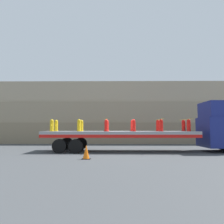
{
  "coord_description": "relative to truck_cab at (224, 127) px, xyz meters",
  "views": [
    {
      "loc": [
        -0.35,
        -14.84,
        1.57
      ],
      "look_at": [
        -0.53,
        0.0,
        2.67
      ],
      "focal_mm": 35.0,
      "sensor_mm": 36.0,
      "label": 1
    }
  ],
  "objects": [
    {
      "name": "fire_hydrant_yellow_far_0",
      "position": [
        -11.5,
        0.53,
        0.1
      ],
      "size": [
        0.3,
        0.51,
        0.79
      ],
      "color": "gold",
      "rests_on": "flatbed_trailer"
    },
    {
      "name": "fire_hydrant_yellow_near_0",
      "position": [
        -11.5,
        -0.53,
        0.1
      ],
      "size": [
        0.3,
        0.51,
        0.79
      ],
      "color": "gold",
      "rests_on": "flatbed_trailer"
    },
    {
      "name": "rock_cliff",
      "position": [
        -7.02,
        8.39,
        1.53
      ],
      "size": [
        60.0,
        3.3,
        6.34
      ],
      "color": "#84755B",
      "rests_on": "ground_plane"
    },
    {
      "name": "fire_hydrant_red_far_3",
      "position": [
        -6.12,
        0.53,
        0.1
      ],
      "size": [
        0.3,
        0.51,
        0.79
      ],
      "color": "red",
      "rests_on": "flatbed_trailer"
    },
    {
      "name": "fire_hydrant_yellow_near_1",
      "position": [
        -9.71,
        -0.53,
        0.1
      ],
      "size": [
        0.3,
        0.51,
        0.79
      ],
      "color": "gold",
      "rests_on": "flatbed_trailer"
    },
    {
      "name": "fire_hydrant_red_far_4",
      "position": [
        -4.33,
        0.53,
        0.1
      ],
      "size": [
        0.3,
        0.51,
        0.79
      ],
      "color": "red",
      "rests_on": "flatbed_trailer"
    },
    {
      "name": "fire_hydrant_red_far_2",
      "position": [
        -7.91,
        0.53,
        0.1
      ],
      "size": [
        0.3,
        0.51,
        0.79
      ],
      "color": "red",
      "rests_on": "flatbed_trailer"
    },
    {
      "name": "fire_hydrant_red_near_5",
      "position": [
        -2.53,
        -0.53,
        0.1
      ],
      "size": [
        0.3,
        0.51,
        0.79
      ],
      "color": "red",
      "rests_on": "flatbed_trailer"
    },
    {
      "name": "cargo_strap_front",
      "position": [
        -2.53,
        0.0,
        0.51
      ],
      "size": [
        0.05,
        2.63,
        0.01
      ],
      "color": "yellow",
      "rests_on": "fire_hydrant_red_near_5"
    },
    {
      "name": "fire_hydrant_red_near_3",
      "position": [
        -6.12,
        -0.53,
        0.1
      ],
      "size": [
        0.3,
        0.51,
        0.79
      ],
      "color": "red",
      "rests_on": "flatbed_trailer"
    },
    {
      "name": "ground_plane",
      "position": [
        -7.02,
        0.0,
        -1.64
      ],
      "size": [
        120.0,
        120.0,
        0.0
      ],
      "primitive_type": "plane",
      "color": "#3F4244"
    },
    {
      "name": "truck_cab",
      "position": [
        0.0,
        0.0,
        0.0
      ],
      "size": [
        2.79,
        2.61,
        3.33
      ],
      "color": "navy",
      "rests_on": "ground_plane"
    },
    {
      "name": "cargo_strap_middle",
      "position": [
        -4.33,
        0.0,
        0.51
      ],
      "size": [
        0.05,
        2.63,
        0.01
      ],
      "color": "yellow",
      "rests_on": "fire_hydrant_red_near_4"
    },
    {
      "name": "fire_hydrant_yellow_far_1",
      "position": [
        -9.71,
        0.53,
        0.1
      ],
      "size": [
        0.3,
        0.51,
        0.79
      ],
      "color": "gold",
      "rests_on": "flatbed_trailer"
    },
    {
      "name": "traffic_cone",
      "position": [
        -8.82,
        -3.65,
        -1.29
      ],
      "size": [
        0.44,
        0.44,
        0.72
      ],
      "color": "black",
      "rests_on": "ground_plane"
    },
    {
      "name": "cargo_strap_rear",
      "position": [
        -7.91,
        0.0,
        0.51
      ],
      "size": [
        0.05,
        2.63,
        0.01
      ],
      "color": "yellow",
      "rests_on": "fire_hydrant_red_near_2"
    },
    {
      "name": "fire_hydrant_red_near_4",
      "position": [
        -4.33,
        -0.53,
        0.1
      ],
      "size": [
        0.3,
        0.51,
        0.79
      ],
      "color": "red",
      "rests_on": "flatbed_trailer"
    },
    {
      "name": "fire_hydrant_red_far_5",
      "position": [
        -2.53,
        0.53,
        0.1
      ],
      "size": [
        0.3,
        0.51,
        0.79
      ],
      "color": "red",
      "rests_on": "flatbed_trailer"
    },
    {
      "name": "fire_hydrant_red_near_2",
      "position": [
        -7.91,
        -0.53,
        0.1
      ],
      "size": [
        0.3,
        0.51,
        0.79
      ],
      "color": "red",
      "rests_on": "flatbed_trailer"
    },
    {
      "name": "flatbed_trailer",
      "position": [
        -7.52,
        0.0,
        -0.52
      ],
      "size": [
        10.17,
        2.54,
        1.36
      ],
      "color": "gray",
      "rests_on": "ground_plane"
    }
  ]
}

